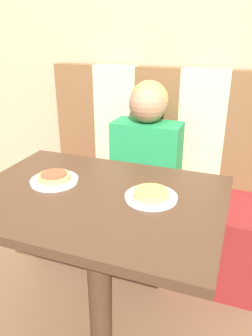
# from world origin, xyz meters

# --- Properties ---
(wall_back) EXTENTS (7.00, 0.05, 2.60)m
(wall_back) POSITION_xyz_m (0.00, 0.96, 1.30)
(wall_back) COLOR tan
(wall_back) RESTS_ON ground_plane
(booth_seat) EXTENTS (1.32, 0.50, 0.48)m
(booth_seat) POSITION_xyz_m (0.00, 0.66, 0.24)
(booth_seat) COLOR maroon
(booth_seat) RESTS_ON ground_plane
(booth_backrest) EXTENTS (1.32, 0.08, 0.66)m
(booth_backrest) POSITION_xyz_m (0.00, 0.87, 0.81)
(booth_backrest) COLOR brown
(booth_backrest) RESTS_ON booth_seat
(dining_table) EXTENTS (0.96, 0.70, 0.76)m
(dining_table) POSITION_xyz_m (0.00, 0.00, 0.65)
(dining_table) COLOR #422B1C
(dining_table) RESTS_ON ground_plane
(person) EXTENTS (0.38, 0.23, 0.62)m
(person) POSITION_xyz_m (0.00, 0.67, 0.79)
(person) COLOR #1E8447
(person) RESTS_ON booth_seat
(plate_left) EXTENTS (0.19, 0.19, 0.01)m
(plate_left) POSITION_xyz_m (-0.20, 0.04, 0.77)
(plate_left) COLOR white
(plate_left) RESTS_ON dining_table
(plate_right) EXTENTS (0.19, 0.19, 0.01)m
(plate_right) POSITION_xyz_m (0.20, 0.04, 0.77)
(plate_right) COLOR white
(plate_right) RESTS_ON dining_table
(pizza_left) EXTENTS (0.13, 0.13, 0.03)m
(pizza_left) POSITION_xyz_m (-0.20, 0.04, 0.78)
(pizza_left) COLOR tan
(pizza_left) RESTS_ON plate_left
(pizza_right) EXTENTS (0.13, 0.13, 0.03)m
(pizza_right) POSITION_xyz_m (0.20, 0.04, 0.78)
(pizza_right) COLOR tan
(pizza_right) RESTS_ON plate_right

